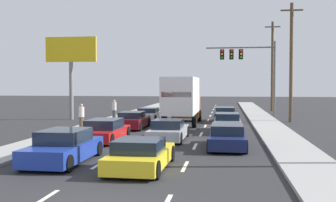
{
  "coord_description": "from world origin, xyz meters",
  "views": [
    {
      "loc": [
        3.25,
        -8.49,
        3.16
      ],
      "look_at": [
        0.01,
        13.83,
        2.22
      ],
      "focal_mm": 42.94,
      "sensor_mm": 36.0,
      "label": 1
    }
  ],
  "objects": [
    {
      "name": "lane_markings",
      "position": [
        0.0,
        24.26,
        0.0
      ],
      "size": [
        3.54,
        57.0,
        0.01
      ],
      "color": "silver",
      "rests_on": "ground_plane"
    },
    {
      "name": "sidewalk_right",
      "position": [
        6.41,
        20.0,
        0.07
      ],
      "size": [
        2.32,
        80.0,
        0.14
      ],
      "primitive_type": "cube",
      "color": "#9E9E99",
      "rests_on": "ground_plane"
    },
    {
      "name": "car_black",
      "position": [
        3.17,
        25.39,
        0.59
      ],
      "size": [
        1.86,
        4.28,
        1.25
      ],
      "color": "black",
      "rests_on": "ground_plane"
    },
    {
      "name": "car_yellow",
      "position": [
        0.12,
        6.04,
        0.53
      ],
      "size": [
        2.05,
        4.36,
        1.16
      ],
      "color": "yellow",
      "rests_on": "ground_plane"
    },
    {
      "name": "roadside_billboard",
      "position": [
        -10.42,
        25.68,
        5.35
      ],
      "size": [
        4.66,
        0.36,
        7.36
      ],
      "color": "slate",
      "rests_on": "ground_plane"
    },
    {
      "name": "car_red",
      "position": [
        -3.44,
        12.99,
        0.56
      ],
      "size": [
        1.97,
        4.53,
        1.22
      ],
      "color": "red",
      "rests_on": "ground_plane"
    },
    {
      "name": "traffic_signal_mast",
      "position": [
        4.88,
        30.9,
        5.49
      ],
      "size": [
        6.61,
        0.69,
        7.27
      ],
      "color": "#595B56",
      "rests_on": "ground_plane"
    },
    {
      "name": "car_maroon",
      "position": [
        -3.35,
        19.39,
        0.56
      ],
      "size": [
        1.9,
        4.33,
        1.21
      ],
      "color": "maroon",
      "rests_on": "ground_plane"
    },
    {
      "name": "car_navy",
      "position": [
        3.32,
        11.57,
        0.55
      ],
      "size": [
        1.86,
        4.45,
        1.18
      ],
      "color": "#141E4C",
      "rests_on": "ground_plane"
    },
    {
      "name": "pedestrian_near_corner",
      "position": [
        -6.51,
        17.67,
        0.98
      ],
      "size": [
        0.38,
        0.38,
        1.69
      ],
      "color": "brown",
      "rests_on": "sidewalk_left"
    },
    {
      "name": "utility_pole_far",
      "position": [
        8.58,
        39.91,
        5.37
      ],
      "size": [
        1.8,
        0.28,
        10.45
      ],
      "color": "brown",
      "rests_on": "ground_plane"
    },
    {
      "name": "car_silver",
      "position": [
        0.03,
        13.91,
        0.53
      ],
      "size": [
        1.98,
        4.38,
        1.18
      ],
      "color": "#B7BABF",
      "rests_on": "ground_plane"
    },
    {
      "name": "ground_plane",
      "position": [
        0.0,
        25.0,
        0.0
      ],
      "size": [
        140.0,
        140.0,
        0.0
      ],
      "primitive_type": "plane",
      "color": "#2B2B2D"
    },
    {
      "name": "car_white",
      "position": [
        -3.39,
        25.54,
        0.52
      ],
      "size": [
        1.88,
        4.09,
        1.12
      ],
      "color": "white",
      "rests_on": "ground_plane"
    },
    {
      "name": "utility_pole_mid",
      "position": [
        8.58,
        26.06,
        5.08
      ],
      "size": [
        1.8,
        0.28,
        9.88
      ],
      "color": "brown",
      "rests_on": "ground_plane"
    },
    {
      "name": "sidewalk_left",
      "position": [
        -6.41,
        20.0,
        0.07
      ],
      "size": [
        2.32,
        80.0,
        0.14
      ],
      "primitive_type": "cube",
      "color": "#9E9E99",
      "rests_on": "ground_plane"
    },
    {
      "name": "pedestrian_mid_block",
      "position": [
        -6.22,
        24.75,
        0.99
      ],
      "size": [
        0.38,
        0.38,
        1.7
      ],
      "color": "#3F3F42",
      "rests_on": "sidewalk_left"
    },
    {
      "name": "car_gray",
      "position": [
        3.34,
        18.19,
        0.59
      ],
      "size": [
        1.84,
        4.48,
        1.26
      ],
      "color": "slate",
      "rests_on": "ground_plane"
    },
    {
      "name": "car_blue",
      "position": [
        -3.24,
        6.86,
        0.61
      ],
      "size": [
        2.0,
        4.53,
        1.33
      ],
      "color": "#1E389E",
      "rests_on": "ground_plane"
    },
    {
      "name": "box_truck",
      "position": [
        -0.12,
        22.51,
        2.09
      ],
      "size": [
        2.54,
        7.95,
        3.67
      ],
      "color": "white",
      "rests_on": "ground_plane"
    }
  ]
}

